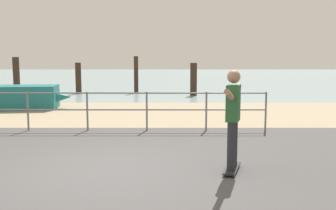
% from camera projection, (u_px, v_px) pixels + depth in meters
% --- Properties ---
extents(ground_plane, '(24.00, 10.00, 0.04)m').
position_uv_depth(ground_plane, '(93.00, 192.00, 5.51)').
color(ground_plane, '#474444').
rests_on(ground_plane, ground).
extents(beach_strip, '(24.00, 6.00, 0.04)m').
position_uv_depth(beach_strip, '(137.00, 113.00, 13.45)').
color(beach_strip, tan).
rests_on(beach_strip, ground).
extents(sea_surface, '(72.00, 50.00, 0.04)m').
position_uv_depth(sea_surface, '(158.00, 76.00, 41.24)').
color(sea_surface, '#849EA3').
rests_on(sea_surface, ground).
extents(railing_fence, '(12.61, 0.05, 1.05)m').
position_uv_depth(railing_fence, '(28.00, 105.00, 9.99)').
color(railing_fence, slate).
rests_on(railing_fence, ground).
extents(sailboat, '(5.05, 1.95, 5.90)m').
position_uv_depth(sailboat, '(2.00, 96.00, 14.32)').
color(sailboat, '#19666B').
rests_on(sailboat, ground).
extents(skateboard, '(0.43, 0.82, 0.08)m').
position_uv_depth(skateboard, '(232.00, 169.00, 6.43)').
color(skateboard, black).
rests_on(skateboard, ground).
extents(skateboarder, '(0.52, 1.41, 1.65)m').
position_uv_depth(skateboarder, '(233.00, 113.00, 6.32)').
color(skateboarder, '#26262B').
rests_on(skateboarder, skateboard).
extents(groyne_post_0, '(0.34, 0.34, 2.00)m').
position_uv_depth(groyne_post_0, '(17.00, 76.00, 19.90)').
color(groyne_post_0, '#332319').
rests_on(groyne_post_0, ground).
extents(groyne_post_1, '(0.31, 0.31, 1.70)m').
position_uv_depth(groyne_post_1, '(79.00, 78.00, 20.57)').
color(groyne_post_1, '#332319').
rests_on(groyne_post_1, ground).
extents(groyne_post_2, '(0.24, 0.24, 2.05)m').
position_uv_depth(groyne_post_2, '(136.00, 75.00, 21.05)').
color(groyne_post_2, '#332319').
rests_on(groyne_post_2, ground).
extents(groyne_post_3, '(0.35, 0.35, 1.70)m').
position_uv_depth(groyne_post_3, '(194.00, 79.00, 19.60)').
color(groyne_post_3, '#332319').
rests_on(groyne_post_3, ground).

